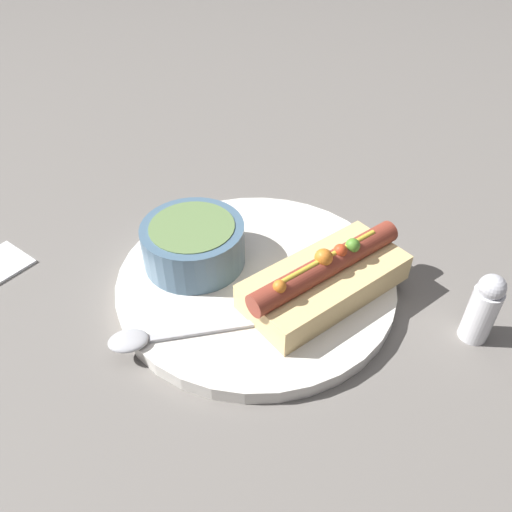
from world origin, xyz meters
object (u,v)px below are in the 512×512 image
hot_dog (325,278)px  spoon (155,337)px  salt_shaker (483,308)px  soup_bowl (193,242)px

hot_dog → spoon: 0.17m
salt_shaker → spoon: bearing=131.1°
soup_bowl → hot_dog: bearing=-72.5°
spoon → salt_shaker: (0.20, -0.22, 0.02)m
hot_dog → spoon: size_ratio=1.32×
hot_dog → salt_shaker: size_ratio=2.38×
spoon → soup_bowl: bearing=-114.9°
hot_dog → soup_bowl: bearing=122.5°
spoon → salt_shaker: 0.30m
salt_shaker → soup_bowl: bearing=109.0°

